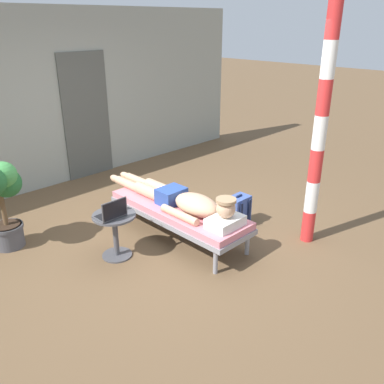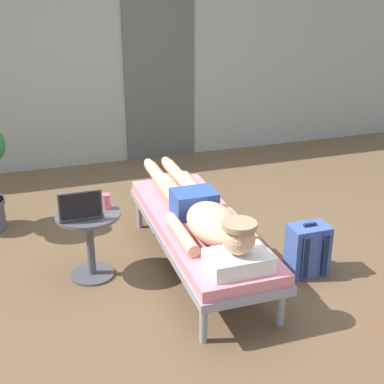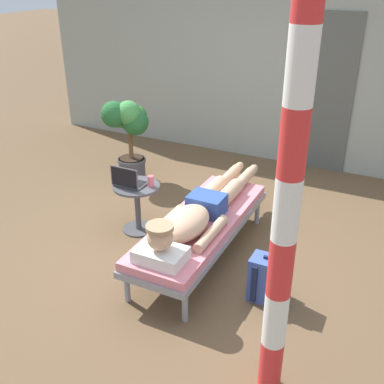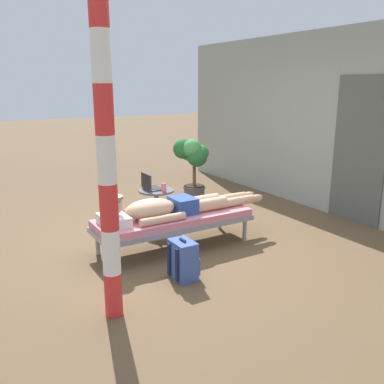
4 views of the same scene
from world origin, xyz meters
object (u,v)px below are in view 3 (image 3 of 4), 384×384
at_px(potted_plant, 127,127).
at_px(drink_glass, 151,181).
at_px(porch_post, 287,209).
at_px(lounge_chair, 201,226).
at_px(laptop, 128,181).
at_px(backpack, 268,280).
at_px(side_table, 137,200).
at_px(person_reclining, 197,213).

bearing_deg(potted_plant, drink_glass, -47.31).
bearing_deg(drink_glass, porch_post, -38.64).
xyz_separation_m(lounge_chair, porch_post, (1.06, -1.17, 1.00)).
distance_m(laptop, porch_post, 2.44).
xyz_separation_m(lounge_chair, potted_plant, (-1.61, 1.24, 0.36)).
height_order(laptop, drink_glass, laptop).
bearing_deg(lounge_chair, laptop, 172.27).
xyz_separation_m(drink_glass, backpack, (1.42, -0.52, -0.39)).
distance_m(side_table, porch_post, 2.50).
xyz_separation_m(person_reclining, porch_post, (1.06, -1.09, 0.83)).
xyz_separation_m(lounge_chair, person_reclining, (-0.00, -0.08, 0.17)).
height_order(person_reclining, potted_plant, potted_plant).
xyz_separation_m(laptop, potted_plant, (-0.74, 1.12, 0.13)).
bearing_deg(potted_plant, side_table, -53.19).
distance_m(drink_glass, backpack, 1.56).
bearing_deg(potted_plant, person_reclining, -39.28).
relative_size(side_table, laptop, 1.69).
bearing_deg(backpack, laptop, 165.20).
height_order(drink_glass, backpack, drink_glass).
bearing_deg(backpack, drink_glass, 159.85).
bearing_deg(porch_post, lounge_chair, 132.29).
distance_m(side_table, laptop, 0.24).
bearing_deg(porch_post, side_table, 144.46).
relative_size(backpack, potted_plant, 0.40).
xyz_separation_m(backpack, potted_plant, (-2.38, 1.56, 0.51)).
height_order(laptop, backpack, laptop).
xyz_separation_m(side_table, backpack, (1.57, -0.48, -0.16)).
height_order(lounge_chair, laptop, laptop).
height_order(lounge_chair, person_reclining, person_reclining).
xyz_separation_m(laptop, backpack, (1.63, -0.43, -0.39)).
bearing_deg(potted_plant, porch_post, -42.02).
bearing_deg(laptop, side_table, 40.52).
relative_size(potted_plant, porch_post, 0.39).
bearing_deg(side_table, porch_post, -35.54).
xyz_separation_m(person_reclining, potted_plant, (-1.61, 1.32, 0.19)).
xyz_separation_m(side_table, potted_plant, (-0.80, 1.07, 0.35)).
distance_m(lounge_chair, laptop, 0.91).
relative_size(person_reclining, drink_glass, 18.59).
distance_m(laptop, potted_plant, 1.35).
bearing_deg(drink_glass, side_table, -165.26).
distance_m(person_reclining, porch_post, 1.73).
distance_m(lounge_chair, person_reclining, 0.19).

